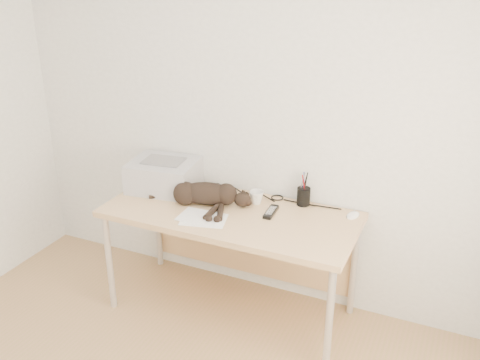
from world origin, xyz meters
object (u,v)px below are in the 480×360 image
at_px(desk, 236,225).
at_px(pen_cup, 304,196).
at_px(mouse, 353,214).
at_px(printer, 164,175).
at_px(cat, 204,195).
at_px(mug, 256,197).

bearing_deg(desk, pen_cup, 27.78).
bearing_deg(mouse, desk, -152.96).
xyz_separation_m(printer, pen_cup, (0.96, 0.14, -0.04)).
bearing_deg(desk, cat, -164.85).
bearing_deg(cat, mouse, -0.73).
xyz_separation_m(cat, mouse, (0.92, 0.23, -0.05)).
bearing_deg(printer, cat, -17.73).
bearing_deg(mouse, mug, -159.40).
distance_m(desk, mouse, 0.76).
height_order(mug, mouse, mug).
bearing_deg(pen_cup, mouse, -5.41).
height_order(desk, mug, mug).
xyz_separation_m(desk, pen_cup, (0.39, 0.20, 0.19)).
distance_m(printer, pen_cup, 0.97).
distance_m(printer, cat, 0.39).
bearing_deg(mouse, printer, -161.58).
bearing_deg(mouse, cat, -152.58).
bearing_deg(mug, printer, -177.18).
distance_m(pen_cup, mouse, 0.34).
xyz_separation_m(printer, mug, (0.67, 0.03, -0.06)).
bearing_deg(pen_cup, desk, -152.22).
bearing_deg(printer, mouse, 4.83).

